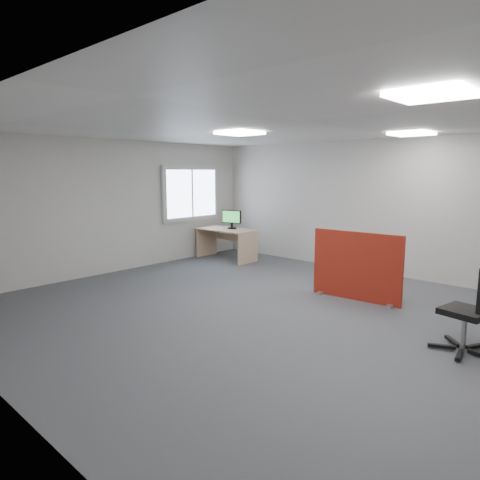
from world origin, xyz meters
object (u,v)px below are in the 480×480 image
Objects in this scene: second_desk at (228,236)px; monitor_second at (232,219)px; red_divider at (356,267)px; office_chair at (477,303)px.

monitor_second reaches higher than second_desk.
red_divider is at bearing -32.30° from monitor_second.
red_divider is 2.26m from office_chair.
office_chair is at bearing -18.98° from second_desk.
office_chair is (5.82, -2.00, 0.07)m from second_desk.
second_desk is 1.32× the size of office_chair.
monitor_second is at bearing 160.04° from red_divider.
red_divider is 3.93m from second_desk.
second_desk is (-3.81, 0.95, -0.00)m from red_divider.
red_divider is 3.16× the size of monitor_second.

